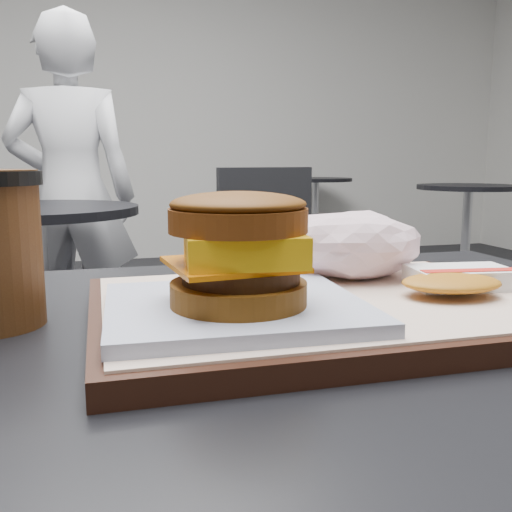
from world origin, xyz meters
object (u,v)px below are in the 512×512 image
object	(u,v)px
neighbor_table	(38,264)
crumpled_wrapper	(350,244)
neighbor_chair	(235,263)
breakfast_sandwich	(238,264)
hash_brown	(457,280)
patron	(71,196)
serving_tray	(321,308)

from	to	relation	value
neighbor_table	crumpled_wrapper	bearing A→B (deg)	-74.02
neighbor_table	neighbor_chair	world-z (taller)	neighbor_chair
breakfast_sandwich	hash_brown	bearing A→B (deg)	8.10
neighbor_chair	patron	world-z (taller)	patron
serving_tray	crumpled_wrapper	distance (m)	0.11
neighbor_chair	patron	bearing A→B (deg)	143.78
serving_tray	neighbor_table	size ratio (longest dim) A/B	0.51
serving_tray	crumpled_wrapper	size ratio (longest dim) A/B	2.58
serving_tray	neighbor_table	bearing A→B (deg)	103.33
hash_brown	crumpled_wrapper	xyz separation A→B (m)	(-0.06, 0.09, 0.02)
breakfast_sandwich	neighbor_chair	bearing A→B (deg)	76.66
hash_brown	neighbor_table	xyz separation A→B (m)	(-0.51, 1.66, -0.25)
breakfast_sandwich	patron	world-z (taller)	patron
neighbor_table	patron	size ratio (longest dim) A/B	0.50
patron	crumpled_wrapper	bearing A→B (deg)	107.65
crumpled_wrapper	hash_brown	bearing A→B (deg)	-54.05
neighbor_table	patron	distance (m)	0.55
hash_brown	serving_tray	bearing A→B (deg)	174.47
breakfast_sandwich	neighbor_table	world-z (taller)	breakfast_sandwich
hash_brown	patron	xyz separation A→B (m)	(-0.41, 2.16, -0.05)
neighbor_table	serving_tray	bearing A→B (deg)	-76.67
serving_tray	patron	world-z (taller)	patron
serving_tray	hash_brown	size ratio (longest dim) A/B	3.07
crumpled_wrapper	neighbor_chair	bearing A→B (deg)	80.57
breakfast_sandwich	crumpled_wrapper	bearing A→B (deg)	39.22
serving_tray	patron	distance (m)	2.16
hash_brown	neighbor_table	size ratio (longest dim) A/B	0.17
breakfast_sandwich	hash_brown	xyz separation A→B (m)	(0.21, 0.03, -0.03)
breakfast_sandwich	hash_brown	world-z (taller)	breakfast_sandwich
patron	neighbor_table	bearing A→B (deg)	86.70
crumpled_wrapper	neighbor_table	world-z (taller)	crumpled_wrapper
neighbor_chair	breakfast_sandwich	bearing A→B (deg)	-103.34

